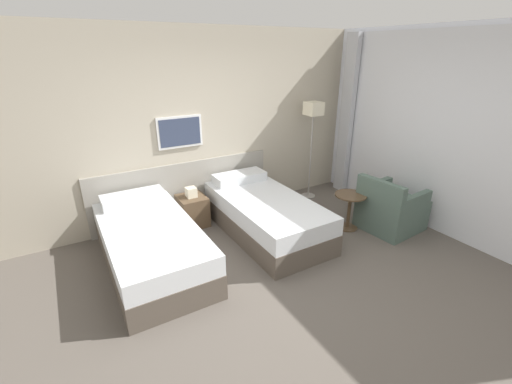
% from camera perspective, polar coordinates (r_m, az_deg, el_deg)
% --- Properties ---
extents(ground_plane, '(16.00, 16.00, 0.00)m').
position_cam_1_polar(ground_plane, '(3.88, 6.03, -15.41)').
color(ground_plane, '#5B544C').
extents(wall_headboard, '(10.00, 0.10, 2.70)m').
position_cam_1_polar(wall_headboard, '(5.12, -8.71, 10.16)').
color(wall_headboard, '#B7AD99').
rests_on(wall_headboard, ground_plane).
extents(wall_window, '(0.21, 4.71, 2.70)m').
position_cam_1_polar(wall_window, '(5.14, 30.82, 7.74)').
color(wall_window, white).
rests_on(wall_window, ground_plane).
extents(bed_near_door, '(0.99, 1.98, 0.65)m').
position_cam_1_polar(bed_near_door, '(4.23, -17.08, -8.39)').
color(bed_near_door, brown).
rests_on(bed_near_door, ground_plane).
extents(bed_near_window, '(0.99, 1.98, 0.65)m').
position_cam_1_polar(bed_near_window, '(4.75, 1.47, -3.74)').
color(bed_near_window, brown).
rests_on(bed_near_window, ground_plane).
extents(nightstand, '(0.38, 0.42, 0.58)m').
position_cam_1_polar(nightstand, '(5.06, -10.53, -2.96)').
color(nightstand, brown).
rests_on(nightstand, ground_plane).
extents(floor_lamp, '(0.25, 0.25, 1.62)m').
position_cam_1_polar(floor_lamp, '(5.70, 9.48, 12.05)').
color(floor_lamp, '#9E9993').
rests_on(floor_lamp, ground_plane).
extents(side_table, '(0.44, 0.44, 0.52)m').
position_cam_1_polar(side_table, '(4.99, 15.35, -2.05)').
color(side_table, brown).
rests_on(side_table, ground_plane).
extents(armchair, '(0.82, 0.77, 0.79)m').
position_cam_1_polar(armchair, '(5.21, 21.48, -2.90)').
color(armchair, '#4C6056').
rests_on(armchair, ground_plane).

